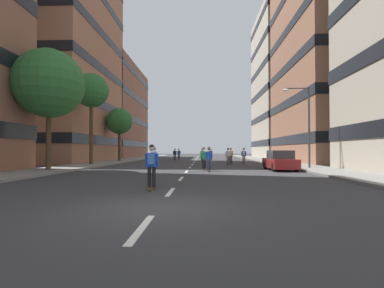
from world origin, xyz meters
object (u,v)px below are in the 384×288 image
(skater_7, at_px, (209,158))
(skater_9, at_px, (175,154))
(skater_5, at_px, (152,164))
(skater_6, at_px, (179,154))
(parked_car_near, at_px, (280,161))
(skater_4, at_px, (244,155))
(skater_3, at_px, (202,154))
(street_tree_near, at_px, (119,121))
(skater_2, at_px, (154,157))
(skater_10, at_px, (204,157))
(streetlamp_right, at_px, (304,118))
(skater_0, at_px, (231,155))
(skater_1, at_px, (211,153))
(skater_8, at_px, (228,155))
(street_tree_far, at_px, (49,84))
(street_tree_mid, at_px, (91,91))

(skater_7, xyz_separation_m, skater_9, (-4.67, 21.88, 0.00))
(skater_5, height_order, skater_6, same)
(parked_car_near, height_order, skater_4, skater_4)
(skater_5, distance_m, skater_9, 31.74)
(skater_3, xyz_separation_m, skater_9, (-4.07, 2.51, -0.03))
(street_tree_near, height_order, skater_2, street_tree_near)
(skater_7, distance_m, skater_10, 1.48)
(skater_3, distance_m, skater_6, 6.24)
(streetlamp_right, relative_size, skater_0, 3.65)
(skater_1, xyz_separation_m, skater_7, (-0.75, -24.76, -0.03))
(street_tree_near, relative_size, skater_0, 3.96)
(skater_0, distance_m, skater_4, 1.42)
(skater_4, xyz_separation_m, skater_8, (-1.82, -1.21, -0.03))
(streetlamp_right, distance_m, skater_1, 23.48)
(streetlamp_right, bearing_deg, skater_7, -161.70)
(streetlamp_right, bearing_deg, skater_4, 114.42)
(skater_3, relative_size, skater_6, 1.00)
(skater_7, relative_size, skater_8, 1.00)
(skater_8, relative_size, skater_9, 1.00)
(skater_2, bearing_deg, skater_9, 90.93)
(skater_3, bearing_deg, skater_1, 75.93)
(street_tree_far, relative_size, skater_0, 4.94)
(skater_2, xyz_separation_m, skater_4, (8.36, 8.57, 0.03))
(street_tree_far, xyz_separation_m, skater_9, (6.99, 22.31, -5.41))
(skater_2, distance_m, skater_5, 12.15)
(streetlamp_right, xyz_separation_m, skater_9, (-12.41, 19.32, -3.15))
(street_tree_far, distance_m, skater_10, 12.68)
(street_tree_mid, bearing_deg, skater_8, 8.21)
(street_tree_near, xyz_separation_m, skater_6, (7.39, 7.12, -4.41))
(skater_7, distance_m, skater_8, 9.81)
(skater_4, bearing_deg, skater_10, -115.07)
(skater_2, relative_size, skater_3, 1.00)
(skater_0, xyz_separation_m, skater_9, (-7.31, 10.74, -0.03))
(skater_1, height_order, skater_9, same)
(skater_9, bearing_deg, parked_car_near, -63.68)
(skater_6, bearing_deg, streetlamp_right, -61.21)
(parked_car_near, relative_size, skater_6, 2.47)
(street_tree_mid, distance_m, skater_2, 11.15)
(skater_0, xyz_separation_m, skater_2, (-6.99, -8.93, -0.03))
(skater_5, height_order, skater_7, same)
(skater_7, bearing_deg, skater_3, 91.77)
(parked_car_near, height_order, skater_7, skater_7)
(skater_4, height_order, skater_5, same)
(skater_2, bearing_deg, skater_3, 77.66)
(parked_car_near, xyz_separation_m, skater_2, (-9.82, 0.82, 0.29))
(skater_1, bearing_deg, street_tree_far, -116.24)
(street_tree_mid, xyz_separation_m, skater_8, (13.86, 2.00, -6.49))
(street_tree_near, height_order, streetlamp_right, street_tree_near)
(street_tree_near, height_order, skater_5, street_tree_near)
(street_tree_near, distance_m, skater_8, 16.47)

